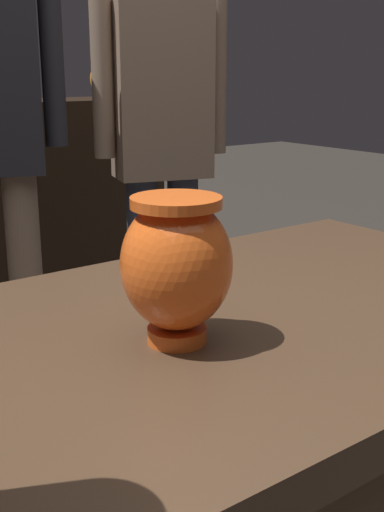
{
  "coord_description": "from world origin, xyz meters",
  "views": [
    {
      "loc": [
        -0.51,
        -0.65,
        1.13
      ],
      "look_at": [
        -0.04,
        -0.02,
        0.9
      ],
      "focal_mm": 45.84,
      "sensor_mm": 36.0,
      "label": 1
    }
  ],
  "objects": [
    {
      "name": "visitor_near_right",
      "position": [
        0.77,
        1.23,
        0.91
      ],
      "size": [
        0.45,
        0.27,
        1.55
      ],
      "rotation": [
        0.0,
        0.0,
        2.84
      ],
      "color": "#333847",
      "rests_on": "ground_plane"
    },
    {
      "name": "vase_centerpiece",
      "position": [
        -0.07,
        -0.04,
        0.9
      ],
      "size": [
        0.14,
        0.14,
        0.18
      ],
      "color": "#E55B1E",
      "rests_on": "display_plinth"
    },
    {
      "name": "shelf_vase_far_right",
      "position": [
        1.04,
        2.13,
        1.08
      ],
      "size": [
        0.1,
        0.1,
        0.16
      ],
      "color": "orange",
      "rests_on": "back_display_shelf"
    }
  ]
}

